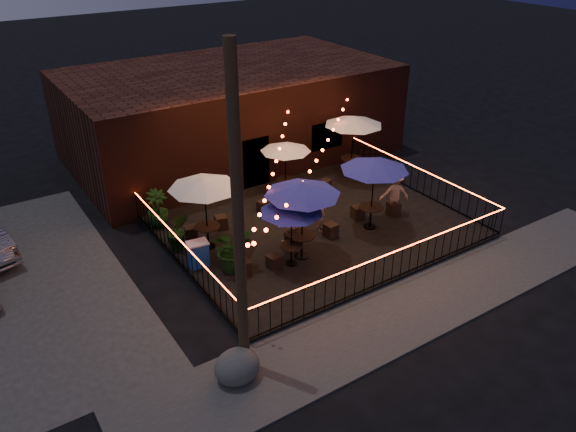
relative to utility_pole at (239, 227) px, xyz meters
name	(u,v)px	position (x,y,z in m)	size (l,w,h in m)	color
ground	(349,255)	(5.40, 2.60, -4.00)	(110.00, 110.00, 0.00)	black
patio	(314,228)	(5.40, 4.60, -3.92)	(10.00, 8.00, 0.15)	black
sidewalk	(420,305)	(5.40, -0.65, -3.98)	(18.00, 2.50, 0.05)	#3F3D3A
brick_building	(230,112)	(6.40, 12.59, -2.00)	(14.00, 8.00, 4.00)	#36160E
utility_pole	(239,227)	(0.00, 0.00, 0.00)	(0.26, 0.26, 8.00)	#3D2719
fence_front	(393,267)	(5.40, 0.60, -3.34)	(10.00, 0.04, 1.04)	black
fence_left	(182,256)	(0.40, 4.60, -3.34)	(0.04, 8.00, 1.04)	black
fence_right	(418,181)	(10.40, 4.60, -3.34)	(0.04, 8.00, 1.04)	black
festoon_lights	(296,175)	(4.39, 4.30, -1.48)	(10.02, 8.72, 1.32)	red
cafe_table_0	(291,208)	(3.40, 3.05, -1.88)	(2.17, 2.17, 2.16)	black
cafe_table_1	(204,184)	(1.66, 5.41, -1.54)	(2.97, 2.97, 2.53)	black
cafe_table_2	(303,190)	(3.91, 3.21, -1.46)	(3.03, 3.03, 2.62)	black
cafe_table_3	(286,148)	(5.96, 7.31, -1.89)	(2.20, 2.20, 2.14)	black
cafe_table_4	(375,166)	(7.02, 3.48, -1.49)	(2.64, 2.64, 2.58)	black
cafe_table_5	(354,121)	(9.20, 7.27, -1.44)	(3.03, 3.03, 2.64)	black
bistro_chair_0	(244,267)	(1.88, 3.37, -3.62)	(0.38, 0.38, 0.45)	black
bistro_chair_1	(274,262)	(2.81, 3.16, -3.63)	(0.37, 0.37, 0.44)	black
bistro_chair_2	(191,233)	(1.39, 6.19, -3.61)	(0.40, 0.40, 0.47)	black
bistro_chair_3	(221,222)	(2.58, 6.28, -3.61)	(0.40, 0.40, 0.48)	black
bistro_chair_4	(291,239)	(3.99, 3.94, -3.60)	(0.42, 0.42, 0.50)	black
bistro_chair_5	(331,230)	(5.46, 3.72, -3.61)	(0.40, 0.40, 0.48)	black
bistro_chair_6	(263,206)	(4.46, 6.56, -3.64)	(0.36, 0.36, 0.43)	black
bistro_chair_7	(301,191)	(6.37, 6.85, -3.63)	(0.36, 0.36, 0.43)	black
bistro_chair_8	(358,212)	(7.07, 4.23, -3.61)	(0.40, 0.40, 0.47)	black
bistro_chair_9	(393,209)	(8.35, 3.73, -3.61)	(0.41, 0.41, 0.49)	black
bistro_chair_10	(326,185)	(7.54, 6.79, -3.64)	(0.36, 0.36, 0.42)	black
bistro_chair_11	(367,176)	(9.42, 6.49, -3.61)	(0.41, 0.41, 0.49)	black
patron_a	(320,210)	(5.42, 4.28, -3.06)	(0.57, 0.38, 1.57)	tan
patron_b	(289,225)	(3.87, 3.90, -2.99)	(0.83, 0.65, 1.71)	#D6AE88
patron_c	(395,193)	(8.42, 3.83, -3.02)	(1.07, 0.61, 1.65)	#DBAB95
potted_shrub_a	(232,249)	(1.72, 3.84, -3.14)	(1.27, 1.10, 1.41)	#12410C
potted_shrub_b	(178,231)	(0.80, 5.82, -3.17)	(0.75, 0.60, 1.36)	#0B340A
potted_shrub_c	(157,209)	(0.82, 7.66, -3.17)	(0.76, 0.76, 1.36)	#16340C
cooler	(198,254)	(0.90, 4.54, -3.41)	(0.71, 0.55, 0.86)	#214EB4
boulder	(237,367)	(-0.37, -0.29, -3.61)	(1.01, 0.86, 0.79)	#4E4F49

